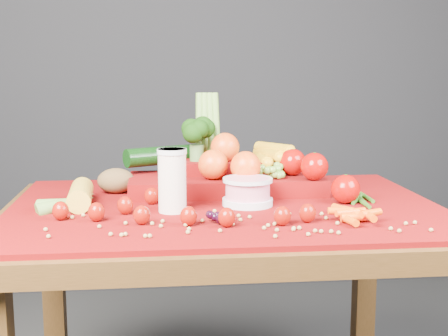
{
  "coord_description": "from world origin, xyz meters",
  "views": [
    {
      "loc": [
        -0.16,
        -1.5,
        1.1
      ],
      "look_at": [
        0.0,
        0.02,
        0.85
      ],
      "focal_mm": 50.0,
      "sensor_mm": 36.0,
      "label": 1
    }
  ],
  "objects": [
    {
      "name": "potato",
      "position": [
        -0.28,
        0.17,
        0.8
      ],
      "size": [
        0.1,
        0.07,
        0.07
      ],
      "primitive_type": "ellipsoid",
      "color": "#4E3A1C",
      "rests_on": "red_cloth"
    },
    {
      "name": "baby_carrot_pile",
      "position": [
        0.28,
        -0.19,
        0.78
      ],
      "size": [
        0.18,
        0.17,
        0.03
      ],
      "primitive_type": null,
      "color": "#ED4F08",
      "rests_on": "red_cloth"
    },
    {
      "name": "green_bean_pile",
      "position": [
        0.36,
        -0.01,
        0.77
      ],
      "size": [
        0.14,
        0.12,
        0.01
      ],
      "primitive_type": null,
      "color": "#2C5E15",
      "rests_on": "red_cloth"
    },
    {
      "name": "red_cloth",
      "position": [
        0.0,
        0.0,
        0.76
      ],
      "size": [
        1.05,
        0.75,
        0.01
      ],
      "primitive_type": "cube",
      "color": "#6C0903",
      "rests_on": "table"
    },
    {
      "name": "produce_mound",
      "position": [
        0.04,
        0.16,
        0.82
      ],
      "size": [
        0.6,
        0.37,
        0.27
      ],
      "color": "#6C0903",
      "rests_on": "red_cloth"
    },
    {
      "name": "strawberry_scatter",
      "position": [
        -0.15,
        -0.14,
        0.79
      ],
      "size": [
        0.58,
        0.28,
        0.05
      ],
      "color": "#930B05",
      "rests_on": "red_cloth"
    },
    {
      "name": "corn_ear",
      "position": [
        -0.37,
        -0.01,
        0.78
      ],
      "size": [
        0.19,
        0.24,
        0.06
      ],
      "rotation": [
        0.0,
        0.0,
        1.63
      ],
      "color": "gold",
      "rests_on": "red_cloth"
    },
    {
      "name": "milk_glass",
      "position": [
        -0.13,
        -0.07,
        0.84
      ],
      "size": [
        0.07,
        0.07,
        0.15
      ],
      "rotation": [
        0.0,
        0.0,
        -0.24
      ],
      "color": "silver",
      "rests_on": "red_cloth"
    },
    {
      "name": "soybean_scatter",
      "position": [
        0.0,
        -0.2,
        0.77
      ],
      "size": [
        0.84,
        0.24,
        0.01
      ],
      "primitive_type": null,
      "color": "#AB8D49",
      "rests_on": "red_cloth"
    },
    {
      "name": "dark_grape_cluster",
      "position": [
        -0.03,
        -0.19,
        0.78
      ],
      "size": [
        0.06,
        0.05,
        0.03
      ],
      "primitive_type": null,
      "color": "black",
      "rests_on": "red_cloth"
    },
    {
      "name": "yogurt_bowl",
      "position": [
        0.05,
        -0.01,
        0.8
      ],
      "size": [
        0.12,
        0.12,
        0.07
      ],
      "rotation": [
        0.0,
        0.0,
        0.35
      ],
      "color": "silver",
      "rests_on": "red_cloth"
    },
    {
      "name": "table",
      "position": [
        0.0,
        0.0,
        0.66
      ],
      "size": [
        1.1,
        0.8,
        0.75
      ],
      "color": "#34200B",
      "rests_on": "ground"
    }
  ]
}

